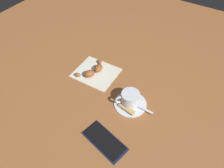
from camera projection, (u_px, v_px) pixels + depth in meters
ground_plane at (112, 92)px, 0.83m from camera, size 1.80×1.80×0.00m
saucer at (130, 103)px, 0.78m from camera, size 0.12×0.12×0.01m
espresso_cup at (130, 98)px, 0.76m from camera, size 0.08×0.08×0.05m
teaspoon at (130, 102)px, 0.78m from camera, size 0.14×0.02×0.01m
sugar_packet at (127, 109)px, 0.76m from camera, size 0.07×0.03×0.01m
napkin at (96, 73)px, 0.90m from camera, size 0.18×0.16×0.00m
croissant at (93, 70)px, 0.88m from camera, size 0.09×0.14×0.03m
cell_phone at (105, 141)px, 0.68m from camera, size 0.17×0.10×0.01m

